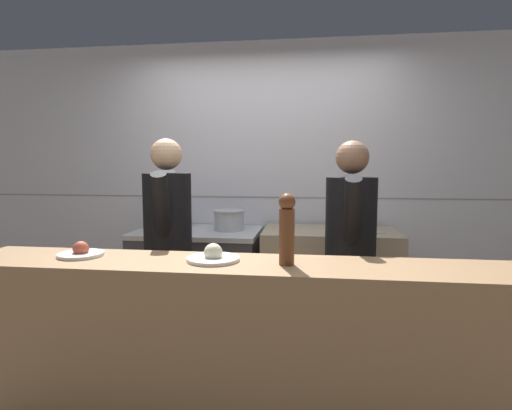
{
  "coord_description": "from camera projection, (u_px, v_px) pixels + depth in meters",
  "views": [
    {
      "loc": [
        0.4,
        -2.27,
        1.45
      ],
      "look_at": [
        0.01,
        0.74,
        1.15
      ],
      "focal_mm": 28.0,
      "sensor_mm": 36.0,
      "label": 1
    }
  ],
  "objects": [
    {
      "name": "ground_plane",
      "position": [
        239.0,
        404.0,
        2.43
      ],
      "size": [
        14.0,
        14.0,
        0.0
      ],
      "primitive_type": "plane",
      "color": "#7F705B"
    },
    {
      "name": "chefs_knife",
      "position": [
        360.0,
        233.0,
        3.19
      ],
      "size": [
        0.38,
        0.16,
        0.02
      ],
      "color": "#B7BABF",
      "rests_on": "prep_counter"
    },
    {
      "name": "pepper_mill",
      "position": [
        287.0,
        228.0,
        1.96
      ],
      "size": [
        0.08,
        0.08,
        0.36
      ],
      "color": "brown",
      "rests_on": "pass_counter"
    },
    {
      "name": "plated_dish_main",
      "position": [
        81.0,
        252.0,
        2.17
      ],
      "size": [
        0.24,
        0.24,
        0.08
      ],
      "color": "white",
      "rests_on": "pass_counter"
    },
    {
      "name": "prep_counter",
      "position": [
        329.0,
        282.0,
        3.42
      ],
      "size": [
        1.13,
        0.65,
        0.9
      ],
      "color": "gray",
      "rests_on": "ground_plane"
    },
    {
      "name": "pass_counter",
      "position": [
        233.0,
        354.0,
        2.07
      ],
      "size": [
        2.89,
        0.45,
        0.96
      ],
      "color": "#93704C",
      "rests_on": "ground_plane"
    },
    {
      "name": "stock_pot",
      "position": [
        173.0,
        216.0,
        3.57
      ],
      "size": [
        0.27,
        0.27,
        0.24
      ],
      "color": "#B7BABF",
      "rests_on": "oven_range"
    },
    {
      "name": "wall_back_tiled",
      "position": [
        266.0,
        181.0,
        3.81
      ],
      "size": [
        8.0,
        0.06,
        2.6
      ],
      "color": "silver",
      "rests_on": "ground_plane"
    },
    {
      "name": "plated_dish_appetiser",
      "position": [
        213.0,
        256.0,
        2.06
      ],
      "size": [
        0.27,
        0.27,
        0.1
      ],
      "color": "white",
      "rests_on": "pass_counter"
    },
    {
      "name": "chef_head_cook",
      "position": [
        168.0,
        243.0,
        2.8
      ],
      "size": [
        0.39,
        0.72,
        1.64
      ],
      "rotation": [
        0.0,
        0.0,
        0.19
      ],
      "color": "black",
      "rests_on": "ground_plane"
    },
    {
      "name": "sauce_pot",
      "position": [
        229.0,
        220.0,
        3.52
      ],
      "size": [
        0.27,
        0.27,
        0.18
      ],
      "color": "#B7BABF",
      "rests_on": "oven_range"
    },
    {
      "name": "oven_range",
      "position": [
        198.0,
        278.0,
        3.58
      ],
      "size": [
        1.09,
        0.71,
        0.88
      ],
      "color": "#38383D",
      "rests_on": "ground_plane"
    },
    {
      "name": "chef_sous",
      "position": [
        350.0,
        251.0,
        2.61
      ],
      "size": [
        0.35,
        0.7,
        1.61
      ],
      "rotation": [
        0.0,
        0.0,
        -0.07
      ],
      "color": "black",
      "rests_on": "ground_plane"
    }
  ]
}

